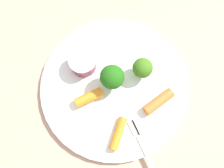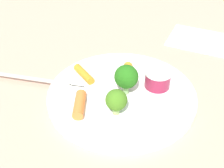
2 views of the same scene
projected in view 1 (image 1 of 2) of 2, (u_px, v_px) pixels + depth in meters
name	position (u px, v px, depth m)	size (l,w,h in m)	color
ground_plane	(114.00, 88.00, 0.47)	(2.40, 2.40, 0.00)	tan
plate	(114.00, 87.00, 0.47)	(0.26, 0.26, 0.01)	white
sauce_cup	(83.00, 63.00, 0.46)	(0.05, 0.05, 0.03)	maroon
broccoli_floret_0	(144.00, 70.00, 0.44)	(0.03, 0.03, 0.05)	#96BA66
broccoli_floret_1	(114.00, 76.00, 0.43)	(0.04, 0.04, 0.06)	#82AD68
carrot_stick_0	(90.00, 99.00, 0.45)	(0.02, 0.02, 0.05)	orange
carrot_stick_1	(118.00, 134.00, 0.43)	(0.01, 0.01, 0.06)	orange
carrot_stick_2	(159.00, 102.00, 0.44)	(0.02, 0.02, 0.06)	orange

